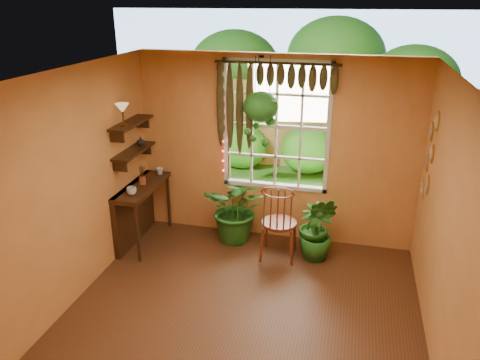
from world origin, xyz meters
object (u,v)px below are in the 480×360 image
object	(u,v)px
potted_plant_left	(238,209)
potted_plant_mid	(317,226)
counter_ledge	(137,206)
windsor_chair	(278,233)
hanging_basket	(261,110)

from	to	relation	value
potted_plant_left	potted_plant_mid	xyz separation A→B (m)	(1.18, -0.18, -0.05)
counter_ledge	potted_plant_mid	xyz separation A→B (m)	(2.60, 0.19, -0.10)
potted_plant_mid	counter_ledge	bearing A→B (deg)	-175.85
potted_plant_left	potted_plant_mid	bearing A→B (deg)	-8.83
windsor_chair	potted_plant_mid	xyz separation A→B (m)	(0.51, 0.17, 0.08)
counter_ledge	potted_plant_left	world-z (taller)	potted_plant_left
potted_plant_left	counter_ledge	bearing A→B (deg)	-165.39
counter_ledge	potted_plant_left	size ratio (longest dim) A/B	1.18
windsor_chair	hanging_basket	size ratio (longest dim) A/B	1.08
counter_ledge	windsor_chair	size ratio (longest dim) A/B	0.93
hanging_basket	potted_plant_mid	bearing A→B (deg)	-14.67
counter_ledge	potted_plant_left	distance (m)	1.47
windsor_chair	potted_plant_mid	size ratio (longest dim) A/B	1.42
hanging_basket	potted_plant_left	bearing A→B (deg)	-172.10
windsor_chair	hanging_basket	xyz separation A→B (m)	(-0.35, 0.39, 1.61)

